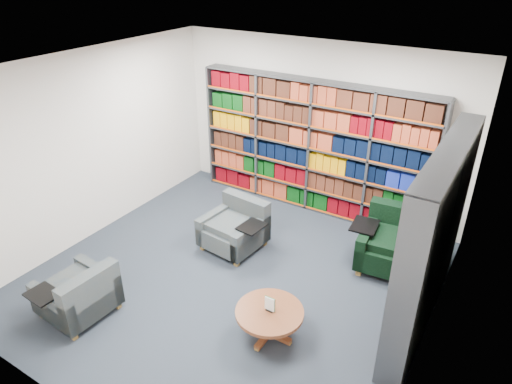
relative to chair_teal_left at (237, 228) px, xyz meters
The scene contains 7 objects.
room_shell 1.35m from the chair_teal_left, 60.42° to the right, with size 5.02×5.02×2.82m.
bookshelf_back 1.89m from the chair_teal_left, 76.96° to the left, with size 4.00×0.28×2.20m.
bookshelf_right 2.84m from the chair_teal_left, ahead, with size 0.28×2.50×2.20m.
chair_teal_left is the anchor object (origin of this frame).
chair_green_right 2.29m from the chair_teal_left, 19.76° to the left, with size 1.11×0.99×0.82m.
chair_teal_front 2.37m from the chair_teal_left, 108.69° to the right, with size 0.82×0.93×0.70m.
coffee_table 1.90m from the chair_teal_left, 44.93° to the right, with size 0.78×0.78×0.55m.
Camera 1 is at (2.89, -4.08, 3.96)m, focal length 32.00 mm.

